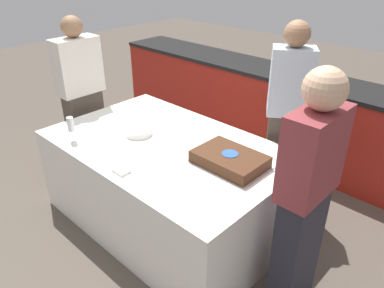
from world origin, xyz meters
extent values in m
plane|color=brown|center=(0.00, 0.00, 0.00)|extent=(14.00, 14.00, 0.00)
cube|color=#A82319|center=(0.00, 1.67, 0.44)|extent=(4.40, 0.55, 0.88)
cube|color=black|center=(0.00, 1.67, 0.90)|extent=(4.40, 0.58, 0.04)
cube|color=white|center=(0.00, 0.00, 0.36)|extent=(1.89, 1.19, 0.73)
cube|color=#B7B2AD|center=(0.54, 0.09, 0.73)|extent=(0.51, 0.37, 0.00)
cube|color=#472816|center=(0.54, 0.09, 0.77)|extent=(0.47, 0.33, 0.08)
cylinder|color=#2D5BB7|center=(0.54, 0.09, 0.82)|extent=(0.11, 0.11, 0.00)
cylinder|color=white|center=(-0.28, -0.04, 0.75)|extent=(0.22, 0.22, 0.05)
cylinder|color=white|center=(-0.57, -0.46, 0.73)|extent=(0.07, 0.07, 0.00)
cylinder|color=white|center=(-0.57, -0.46, 0.77)|extent=(0.01, 0.01, 0.08)
cylinder|color=white|center=(-0.57, -0.46, 0.87)|extent=(0.05, 0.05, 0.11)
cylinder|color=white|center=(0.58, 0.40, 0.73)|extent=(0.20, 0.20, 0.00)
cube|color=white|center=(0.07, -0.48, 0.74)|extent=(0.13, 0.08, 0.02)
cube|color=#4C4238|center=(0.54, 0.81, 0.44)|extent=(0.32, 0.28, 0.89)
cube|color=silver|center=(0.54, 0.81, 1.15)|extent=(0.38, 0.34, 0.53)
sphere|color=#936B4C|center=(0.54, 0.81, 1.51)|extent=(0.20, 0.20, 0.20)
cube|color=#4C4238|center=(-1.16, 0.00, 0.42)|extent=(0.16, 0.35, 0.85)
cube|color=silver|center=(-1.16, 0.00, 1.10)|extent=(0.20, 0.42, 0.51)
sphere|color=#936B4C|center=(-1.16, 0.00, 1.45)|extent=(0.19, 0.19, 0.19)
cube|color=#282833|center=(1.16, 0.00, 0.42)|extent=(0.16, 0.35, 0.84)
cube|color=brown|center=(1.16, 0.00, 1.10)|extent=(0.20, 0.42, 0.51)
sphere|color=#D8AD89|center=(1.16, 0.00, 1.46)|extent=(0.23, 0.23, 0.23)
camera|label=1|loc=(1.88, -1.70, 2.08)|focal=35.00mm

